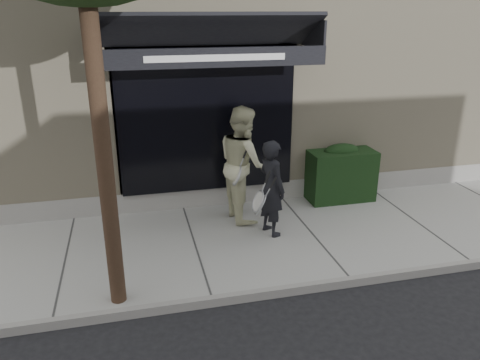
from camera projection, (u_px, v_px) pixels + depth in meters
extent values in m
plane|color=black|center=(310.00, 237.00, 8.09)|extent=(80.00, 80.00, 0.00)
cube|color=#A2A29C|center=(310.00, 234.00, 8.07)|extent=(20.00, 3.00, 0.12)
cube|color=gray|center=(350.00, 281.00, 6.65)|extent=(20.00, 0.10, 0.14)
cube|color=beige|center=(241.00, 49.00, 11.70)|extent=(14.00, 7.00, 5.50)
cube|color=gray|center=(279.00, 189.00, 9.55)|extent=(14.02, 0.42, 0.50)
cube|color=black|center=(206.00, 120.00, 8.55)|extent=(3.20, 0.30, 2.60)
cube|color=gray|center=(116.00, 123.00, 8.33)|extent=(0.08, 0.40, 2.60)
cube|color=gray|center=(287.00, 114.00, 9.04)|extent=(0.08, 0.40, 2.60)
cube|color=gray|center=(203.00, 43.00, 8.22)|extent=(3.36, 0.40, 0.12)
cube|color=black|center=(210.00, 30.00, 7.49)|extent=(3.60, 1.03, 0.55)
cube|color=black|center=(216.00, 58.00, 7.17)|extent=(3.60, 0.05, 0.30)
cube|color=white|center=(216.00, 58.00, 7.14)|extent=(2.20, 0.01, 0.10)
cube|color=black|center=(95.00, 36.00, 7.13)|extent=(0.04, 1.00, 0.45)
cube|color=black|center=(313.00, 34.00, 7.91)|extent=(0.04, 1.00, 0.45)
cube|color=black|center=(340.00, 175.00, 9.26)|extent=(1.30, 0.70, 1.00)
ellipsoid|color=black|center=(342.00, 151.00, 9.08)|extent=(0.71, 0.38, 0.27)
cylinder|color=black|center=(101.00, 131.00, 5.37)|extent=(0.20, 0.20, 4.80)
imported|color=black|center=(272.00, 188.00, 7.71)|extent=(0.56, 0.69, 1.63)
torus|color=silver|center=(261.00, 205.00, 7.39)|extent=(0.23, 0.33, 0.28)
cylinder|color=silver|center=(261.00, 205.00, 7.39)|extent=(0.19, 0.29, 0.24)
cylinder|color=silver|center=(261.00, 205.00, 7.39)|extent=(0.17, 0.06, 0.10)
cylinder|color=black|center=(261.00, 205.00, 7.39)|extent=(0.19, 0.08, 0.12)
torus|color=silver|center=(258.00, 201.00, 7.36)|extent=(0.17, 0.32, 0.29)
cylinder|color=silver|center=(258.00, 201.00, 7.36)|extent=(0.13, 0.28, 0.25)
cylinder|color=silver|center=(258.00, 201.00, 7.36)|extent=(0.18, 0.04, 0.09)
cylinder|color=black|center=(258.00, 201.00, 7.36)|extent=(0.20, 0.05, 0.11)
imported|color=beige|center=(243.00, 163.00, 8.26)|extent=(0.87, 1.07, 2.05)
torus|color=silver|center=(237.00, 175.00, 7.98)|extent=(0.13, 0.30, 0.29)
cylinder|color=silver|center=(237.00, 175.00, 7.98)|extent=(0.10, 0.27, 0.25)
cylinder|color=silver|center=(237.00, 175.00, 7.98)|extent=(0.18, 0.02, 0.08)
cylinder|color=black|center=(237.00, 175.00, 7.98)|extent=(0.20, 0.03, 0.10)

